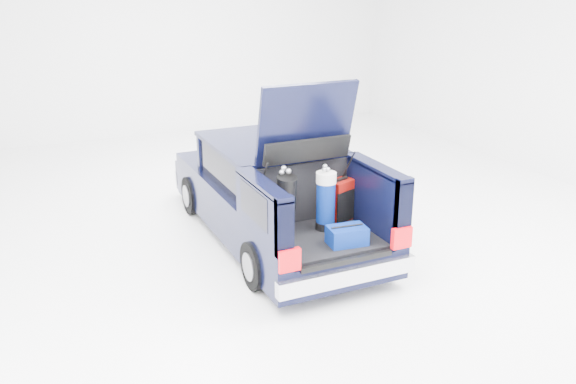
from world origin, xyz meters
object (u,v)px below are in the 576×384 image
black_golf_bag (285,206)px  blue_golf_bag (326,200)px  red_suitcase (341,200)px  car (271,192)px  blue_duffel (347,235)px

black_golf_bag → blue_golf_bag: size_ratio=1.06×
red_suitcase → blue_golf_bag: blue_golf_bag is taller
black_golf_bag → blue_golf_bag: black_golf_bag is taller
car → blue_golf_bag: size_ratio=5.41×
car → black_golf_bag: car is taller
car → blue_golf_bag: (0.17, -1.38, 0.32)m
car → red_suitcase: size_ratio=8.00×
red_suitcase → blue_duffel: size_ratio=1.18×
red_suitcase → black_golf_bag: bearing=173.4°
car → blue_duffel: bearing=-84.4°
car → black_golf_bag: size_ratio=5.08×
car → blue_duffel: 1.92m
blue_golf_bag → blue_duffel: size_ratio=1.75×
car → black_golf_bag: (-0.41, -1.42, 0.34)m
car → blue_golf_bag: car is taller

